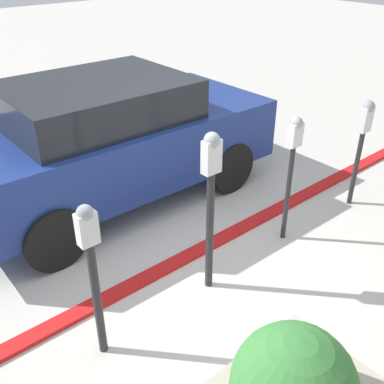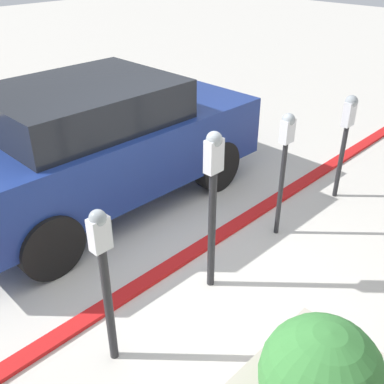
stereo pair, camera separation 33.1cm
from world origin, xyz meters
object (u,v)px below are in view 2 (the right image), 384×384
parking_meter_middle (213,190)px  parking_meter_farthest (347,125)px  parking_meter_fourth (285,150)px  parking_meter_second (104,269)px  parked_car_front (97,142)px

parking_meter_middle → parking_meter_farthest: parking_meter_middle is taller
parking_meter_farthest → parking_meter_middle: bearing=179.6°
parking_meter_middle → parking_meter_fourth: 1.16m
parking_meter_farthest → parking_meter_second: bearing=-179.8°
parking_meter_second → parked_car_front: parked_car_front is taller
parking_meter_second → parked_car_front: size_ratio=0.35×
parking_meter_second → parking_meter_fourth: 2.33m
parking_meter_second → parking_meter_farthest: parking_meter_second is taller
parking_meter_second → parking_meter_farthest: bearing=0.2°
parking_meter_second → parking_meter_farthest: (3.53, 0.01, 0.08)m
parking_meter_middle → parked_car_front: parking_meter_middle is taller
parking_meter_middle → parked_car_front: bearing=83.9°
parking_meter_fourth → parked_car_front: parked_car_front is taller
parking_meter_middle → parked_car_front: (0.22, 2.02, -0.23)m
parking_meter_farthest → parked_car_front: size_ratio=0.34×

